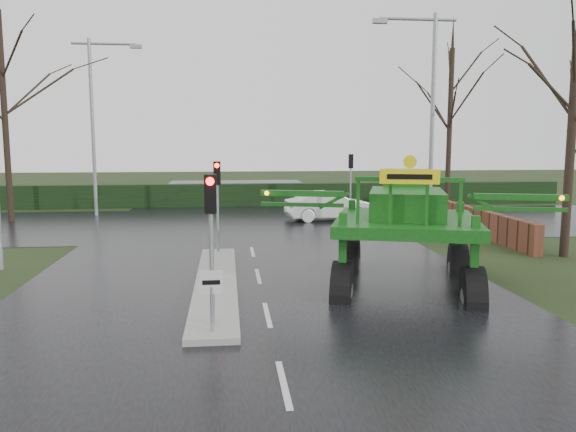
{
  "coord_description": "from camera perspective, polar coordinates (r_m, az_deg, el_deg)",
  "views": [
    {
      "loc": [
        -0.93,
        -13.28,
        4.21
      ],
      "look_at": [
        0.89,
        3.47,
        2.0
      ],
      "focal_mm": 35.0,
      "sensor_mm": 36.0,
      "label": 1
    }
  ],
  "objects": [
    {
      "name": "white_sedan",
      "position": [
        30.68,
        4.26,
        -0.44
      ],
      "size": [
        4.94,
        2.25,
        1.57
      ],
      "primitive_type": "imported",
      "rotation": [
        0.0,
        0.0,
        1.7
      ],
      "color": "white",
      "rests_on": "ground"
    },
    {
      "name": "street_light_right",
      "position": [
        26.94,
        13.87,
        11.04
      ],
      "size": [
        3.85,
        0.3,
        10.0
      ],
      "color": "gray",
      "rests_on": "ground"
    },
    {
      "name": "tree_left_far",
      "position": [
        33.48,
        -26.99,
        11.7
      ],
      "size": [
        7.7,
        7.7,
        13.26
      ],
      "color": "black",
      "rests_on": "ground"
    },
    {
      "name": "ground",
      "position": [
        13.96,
        -2.12,
        -10.08
      ],
      "size": [
        140.0,
        140.0,
        0.0
      ],
      "primitive_type": "plane",
      "color": "black",
      "rests_on": "ground"
    },
    {
      "name": "traffic_signal_near",
      "position": [
        12.39,
        -7.85,
        -0.11
      ],
      "size": [
        0.26,
        0.33,
        3.52
      ],
      "color": "gray",
      "rests_on": "ground"
    },
    {
      "name": "hedge_row",
      "position": [
        37.45,
        -4.76,
        2.14
      ],
      "size": [
        44.0,
        0.9,
        1.5
      ],
      "primitive_type": "cube",
      "color": "black",
      "rests_on": "ground"
    },
    {
      "name": "road_cross",
      "position": [
        29.6,
        -4.34,
        -0.72
      ],
      "size": [
        80.0,
        12.0,
        0.02
      ],
      "primitive_type": "cube",
      "color": "black",
      "rests_on": "ground"
    },
    {
      "name": "traffic_signal_mid",
      "position": [
        20.84,
        -7.21,
        2.95
      ],
      "size": [
        0.26,
        0.33,
        3.52
      ],
      "color": "gray",
      "rests_on": "ground"
    },
    {
      "name": "tree_right_near",
      "position": [
        22.97,
        26.95,
        9.13
      ],
      "size": [
        5.6,
        5.6,
        9.64
      ],
      "color": "black",
      "rests_on": "ground"
    },
    {
      "name": "street_light_left_far",
      "position": [
        34.11,
        -18.79,
        10.06
      ],
      "size": [
        3.85,
        0.3,
        10.0
      ],
      "color": "gray",
      "rests_on": "ground"
    },
    {
      "name": "traffic_signal_far",
      "position": [
        34.15,
        6.39,
        4.7
      ],
      "size": [
        0.26,
        0.33,
        3.52
      ],
      "rotation": [
        0.0,
        0.0,
        3.14
      ],
      "color": "gray",
      "rests_on": "ground"
    },
    {
      "name": "keep_left_sign",
      "position": [
        12.2,
        -7.79,
        -7.56
      ],
      "size": [
        0.5,
        0.07,
        1.35
      ],
      "color": "gray",
      "rests_on": "ground"
    },
    {
      "name": "brick_wall",
      "position": [
        31.64,
        15.02,
        0.66
      ],
      "size": [
        0.4,
        20.0,
        1.2
      ],
      "primitive_type": "cube",
      "color": "#592D1E",
      "rests_on": "ground"
    },
    {
      "name": "crop_sprayer",
      "position": [
        15.55,
        5.69,
        0.36
      ],
      "size": [
        8.36,
        6.32,
        4.85
      ],
      "rotation": [
        0.0,
        0.0,
        -0.29
      ],
      "color": "black",
      "rests_on": "ground"
    },
    {
      "name": "road_main",
      "position": [
        23.68,
        -3.85,
        -2.78
      ],
      "size": [
        14.0,
        80.0,
        0.02
      ],
      "primitive_type": "cube",
      "color": "black",
      "rests_on": "ground"
    },
    {
      "name": "tree_right_far",
      "position": [
        37.08,
        16.17,
        10.71
      ],
      "size": [
        7.0,
        7.0,
        12.05
      ],
      "color": "black",
      "rests_on": "ground"
    },
    {
      "name": "median_island",
      "position": [
        16.8,
        -7.32,
        -6.8
      ],
      "size": [
        1.2,
        10.0,
        0.16
      ],
      "primitive_type": "cube",
      "color": "gray",
      "rests_on": "ground"
    }
  ]
}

